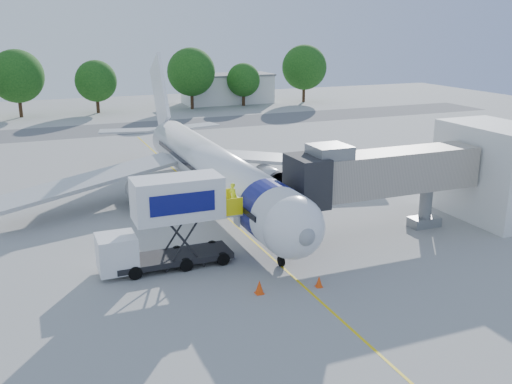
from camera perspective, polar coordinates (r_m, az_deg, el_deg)
name	(u,v)px	position (r m, az deg, el deg)	size (l,w,h in m)	color
ground	(228,218)	(42.92, -2.79, -2.66)	(160.00, 160.00, 0.00)	#9A9A97
guidance_line	(228,218)	(42.92, -2.79, -2.65)	(0.15, 70.00, 0.01)	yellow
taxiway_strip	(128,128)	(82.60, -12.68, 6.25)	(120.00, 10.00, 0.01)	#59595B
aircraft	(210,168)	(45.84, -4.58, 2.39)	(34.17, 37.73, 11.35)	white
jet_bridge	(374,174)	(39.13, 11.74, 1.76)	(13.90, 3.20, 6.60)	#ABA092
terminal_stub	(493,172)	(45.93, 22.66, 1.90)	(5.00, 8.00, 7.00)	silver
catering_hiloader	(167,223)	(34.01, -8.87, -3.11)	(8.58, 2.44, 5.50)	black
ground_tug	(349,319)	(27.89, 9.26, -12.39)	(3.28, 1.81, 1.28)	white
safety_cone_a	(259,287)	(31.20, 0.34, -9.50)	(0.49, 0.49, 0.78)	#F4460C
safety_cone_b	(319,282)	(32.16, 6.32, -8.91)	(0.40, 0.40, 0.64)	#F4460C
outbuilding_right	(228,89)	(106.97, -2.86, 10.30)	(16.40, 7.40, 5.30)	silver
tree_c	(17,76)	(96.96, -22.80, 10.63)	(8.20, 8.20, 10.46)	#382314
tree_d	(96,81)	(97.74, -15.71, 10.63)	(6.72, 6.72, 8.56)	#382314
tree_e	(191,72)	(99.28, -6.50, 11.84)	(8.13, 8.13, 10.36)	#382314
tree_f	(243,80)	(103.06, -1.27, 11.14)	(5.91, 5.91, 7.53)	#382314
tree_g	(304,67)	(108.34, 4.85, 12.32)	(8.26, 8.26, 10.53)	#382314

